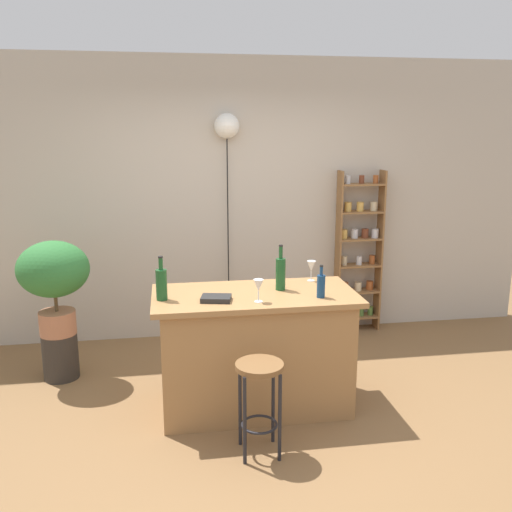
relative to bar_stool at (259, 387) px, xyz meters
name	(u,v)px	position (x,y,z in m)	size (l,w,h in m)	color
ground	(261,425)	(0.07, 0.34, -0.47)	(12.00, 12.00, 0.00)	brown
back_wall	(229,200)	(0.07, 2.29, 0.93)	(6.40, 0.10, 2.80)	#BCB2A3
kitchen_counter	(255,350)	(0.07, 0.64, -0.01)	(1.52, 0.74, 0.91)	#9E7042
bar_stool	(259,387)	(0.00, 0.00, 0.00)	(0.31, 0.31, 0.64)	black
spice_shelf	(359,251)	(1.41, 2.13, 0.39)	(0.47, 0.18, 1.70)	olive
plant_stool	(61,356)	(-1.51, 1.39, -0.27)	(0.30, 0.30, 0.40)	#2D2823
potted_plant	(54,275)	(-1.51, 1.39, 0.45)	(0.59, 0.53, 0.81)	#A86B4C
bottle_wine_red	(281,273)	(0.28, 0.70, 0.58)	(0.07, 0.07, 0.35)	#194C23
bottle_soda_blue	(161,284)	(-0.61, 0.59, 0.56)	(0.08, 0.08, 0.32)	#194C23
bottle_sauce_amber	(321,285)	(0.53, 0.47, 0.53)	(0.06, 0.06, 0.24)	navy
wine_glass_left	(311,267)	(0.57, 0.91, 0.56)	(0.07, 0.07, 0.16)	silver
wine_glass_center	(259,286)	(0.06, 0.43, 0.56)	(0.07, 0.07, 0.16)	silver
cookbook	(216,298)	(-0.23, 0.50, 0.46)	(0.21, 0.15, 0.04)	black
pendant_globe_light	(227,128)	(0.04, 2.18, 1.64)	(0.25, 0.25, 2.26)	black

